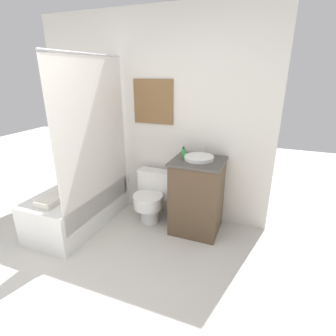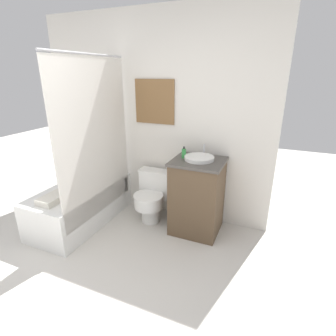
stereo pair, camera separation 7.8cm
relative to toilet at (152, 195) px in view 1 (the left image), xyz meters
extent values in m
plane|color=beige|center=(-0.12, -1.78, -0.33)|extent=(12.00, 12.00, 0.00)
cube|color=silver|center=(-0.12, 0.28, 0.92)|extent=(3.01, 0.05, 2.50)
cube|color=brown|center=(-0.07, 0.24, 1.13)|extent=(0.51, 0.02, 0.52)
cube|color=silver|center=(-0.07, 0.24, 1.13)|extent=(0.48, 0.01, 0.49)
cube|color=white|center=(-0.80, -0.40, -0.10)|extent=(0.64, 1.32, 0.47)
cube|color=silver|center=(-0.49, -0.40, 0.76)|extent=(0.01, 1.21, 1.72)
cylinder|color=#B7B7BC|center=(-0.49, -0.40, 1.64)|extent=(0.02, 1.21, 0.02)
cube|color=silver|center=(-0.80, -0.80, 0.17)|extent=(0.20, 0.35, 0.07)
cylinder|color=white|center=(0.00, -0.07, -0.22)|extent=(0.23, 0.23, 0.22)
cylinder|color=white|center=(0.00, -0.11, -0.04)|extent=(0.36, 0.36, 0.14)
cylinder|color=white|center=(0.00, -0.11, 0.04)|extent=(0.37, 0.37, 0.02)
cube|color=white|center=(0.00, 0.12, 0.11)|extent=(0.42, 0.17, 0.34)
cube|color=white|center=(0.00, 0.12, 0.29)|extent=(0.44, 0.18, 0.02)
cube|color=brown|center=(0.59, -0.03, 0.10)|extent=(0.54, 0.50, 0.85)
cube|color=#4C4742|center=(0.59, -0.03, 0.54)|extent=(0.57, 0.53, 0.03)
cylinder|color=white|center=(0.59, -0.01, 0.57)|extent=(0.33, 0.33, 0.04)
cylinder|color=silver|center=(0.59, 0.18, 0.62)|extent=(0.02, 0.02, 0.13)
cylinder|color=green|center=(0.41, 0.00, 0.61)|extent=(0.05, 0.05, 0.10)
cylinder|color=black|center=(0.41, 0.00, 0.67)|extent=(0.02, 0.02, 0.02)
camera|label=1|loc=(1.28, -2.71, 1.47)|focal=28.00mm
camera|label=2|loc=(1.36, -2.68, 1.47)|focal=28.00mm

